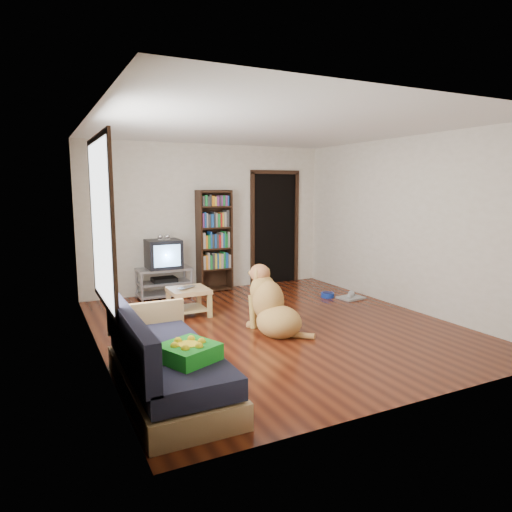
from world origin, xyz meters
name	(u,v)px	position (x,y,z in m)	size (l,w,h in m)	color
ground	(274,325)	(0.00, 0.00, 0.00)	(5.00, 5.00, 0.00)	#59210F
ceiling	(275,127)	(0.00, 0.00, 2.60)	(5.00, 5.00, 0.00)	white
wall_back	(208,218)	(0.00, 2.50, 1.30)	(4.50, 4.50, 0.00)	silver
wall_front	(420,255)	(0.00, -2.50, 1.30)	(4.50, 4.50, 0.00)	silver
wall_left	(94,238)	(-2.25, 0.00, 1.30)	(5.00, 5.00, 0.00)	silver
wall_right	(404,224)	(2.25, 0.00, 1.30)	(5.00, 5.00, 0.00)	silver
green_cushion	(189,352)	(-1.75, -1.72, 0.49)	(0.42, 0.42, 0.14)	#1D981C
laptop	(189,288)	(-0.88, 0.96, 0.41)	(0.31, 0.20, 0.02)	silver
dog_bowl	(328,295)	(1.57, 1.00, 0.04)	(0.22, 0.22, 0.08)	#16329A
grey_rag	(351,298)	(1.87, 0.75, 0.01)	(0.40, 0.32, 0.03)	#A4A4A4
window	(101,223)	(-2.23, -0.50, 1.50)	(0.03, 1.46, 1.70)	white
doorway	(275,225)	(1.35, 2.48, 1.12)	(1.03, 0.05, 2.19)	black
tv_stand	(164,281)	(-0.90, 2.25, 0.27)	(0.90, 0.45, 0.50)	#99999E
crt_tv	(163,254)	(-0.90, 2.27, 0.74)	(0.55, 0.52, 0.58)	black
bookshelf	(214,235)	(0.05, 2.34, 1.00)	(0.60, 0.30, 1.80)	black
sofa	(164,367)	(-1.87, -1.38, 0.26)	(0.80, 1.80, 0.80)	tan
coffee_table	(189,296)	(-0.88, 0.99, 0.28)	(0.55, 0.55, 0.40)	tan
dog	(271,307)	(-0.17, -0.23, 0.33)	(0.66, 1.02, 0.89)	#C2834A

